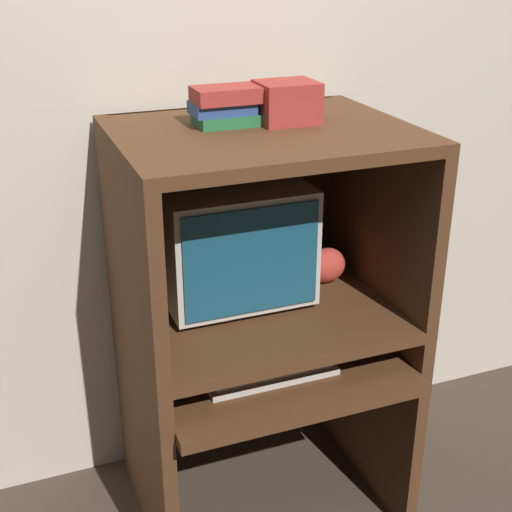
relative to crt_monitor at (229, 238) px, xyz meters
The scene contains 10 objects.
wall_back 0.46m from the crt_monitor, 76.74° to the left, with size 6.00×0.06×2.60m.
desk_base 0.59m from the crt_monitor, 65.56° to the right, with size 0.83×0.72×0.62m.
desk_monitor_shelf 0.26m from the crt_monitor, 56.77° to the right, with size 0.83×0.66×0.14m.
hutch_upper 0.20m from the crt_monitor, 47.18° to the right, with size 0.83×0.66×0.55m.
crt_monitor is the anchor object (origin of this frame).
keyboard 0.42m from the crt_monitor, 85.60° to the right, with size 0.39×0.15×0.03m.
mouse 0.52m from the crt_monitor, 45.13° to the right, with size 0.07×0.05×0.03m.
snack_bag 0.35m from the crt_monitor, ahead, with size 0.14×0.11×0.12m.
book_stack 0.41m from the crt_monitor, 115.36° to the right, with size 0.19×0.13×0.11m.
storage_box 0.45m from the crt_monitor, 21.61° to the right, with size 0.16×0.14×0.12m.
Camera 1 is at (-0.72, -1.47, 1.79)m, focal length 50.00 mm.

